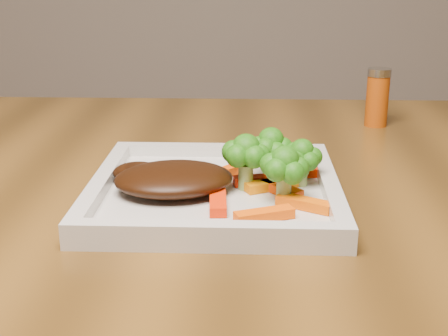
{
  "coord_description": "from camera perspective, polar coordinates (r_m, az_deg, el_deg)",
  "views": [
    {
      "loc": [
        -0.32,
        -0.85,
        1.0
      ],
      "look_at": [
        -0.35,
        -0.2,
        0.79
      ],
      "focal_mm": 50.0,
      "sensor_mm": 36.0,
      "label": 1
    }
  ],
  "objects": [
    {
      "name": "steak",
      "position": [
        0.68,
        -4.62,
        -0.99
      ],
      "size": [
        0.15,
        0.12,
        0.03
      ],
      "primitive_type": "ellipsoid",
      "rotation": [
        0.0,
        0.0,
        0.19
      ],
      "color": "black",
      "rests_on": "plate"
    },
    {
      "name": "carrot_0",
      "position": [
        0.61,
        3.71,
        -4.3
      ],
      "size": [
        0.06,
        0.04,
        0.01
      ],
      "primitive_type": "cube",
      "rotation": [
        0.0,
        0.0,
        0.39
      ],
      "color": "#FB5604",
      "rests_on": "plate"
    },
    {
      "name": "broccoli_1",
      "position": [
        0.7,
        7.13,
        0.94
      ],
      "size": [
        0.06,
        0.06,
        0.06
      ],
      "primitive_type": null,
      "rotation": [
        0.0,
        0.0,
        0.3
      ],
      "color": "#306E12",
      "rests_on": "plate"
    },
    {
      "name": "carrot_2",
      "position": [
        0.64,
        -0.56,
        -3.08
      ],
      "size": [
        0.02,
        0.06,
        0.01
      ],
      "primitive_type": "cube",
      "rotation": [
        0.0,
        0.0,
        1.63
      ],
      "color": "#F02903",
      "rests_on": "plate"
    },
    {
      "name": "carrot_3",
      "position": [
        0.73,
        7.64,
        -0.4
      ],
      "size": [
        0.05,
        0.02,
        0.01
      ],
      "primitive_type": "cube",
      "rotation": [
        0.0,
        0.0,
        0.21
      ],
      "color": "red",
      "rests_on": "plate"
    },
    {
      "name": "carrot_6",
      "position": [
        0.69,
        4.35,
        -1.52
      ],
      "size": [
        0.06,
        0.04,
        0.01
      ],
      "primitive_type": "cube",
      "rotation": [
        0.0,
        0.0,
        0.46
      ],
      "color": "orange",
      "rests_on": "plate"
    },
    {
      "name": "carrot_1",
      "position": [
        0.64,
        7.37,
        -3.23
      ],
      "size": [
        0.06,
        0.04,
        0.01
      ],
      "primitive_type": "cube",
      "rotation": [
        0.0,
        0.0,
        -0.51
      ],
      "color": "#EB5D03",
      "rests_on": "plate"
    },
    {
      "name": "plate",
      "position": [
        0.69,
        -0.83,
        -2.42
      ],
      "size": [
        0.27,
        0.27,
        0.01
      ],
      "primitive_type": "cube",
      "color": "silver",
      "rests_on": "dining_table"
    },
    {
      "name": "spice_shaker",
      "position": [
        1.02,
        13.85,
        6.29
      ],
      "size": [
        0.04,
        0.04,
        0.09
      ],
      "primitive_type": "cylinder",
      "rotation": [
        0.0,
        0.0,
        -0.27
      ],
      "color": "#A34109",
      "rests_on": "dining_table"
    },
    {
      "name": "broccoli_2",
      "position": [
        0.65,
        5.53,
        -0.64
      ],
      "size": [
        0.08,
        0.08,
        0.06
      ],
      "primitive_type": null,
      "rotation": [
        0.0,
        0.0,
        -0.43
      ],
      "color": "#146410",
      "rests_on": "plate"
    },
    {
      "name": "carrot_5",
      "position": [
        0.68,
        5.24,
        -1.95
      ],
      "size": [
        0.05,
        0.05,
        0.01
      ],
      "primitive_type": "cube",
      "rotation": [
        0.0,
        0.0,
        -0.83
      ],
      "color": "#FE4A04",
      "rests_on": "plate"
    },
    {
      "name": "carrot_7",
      "position": [
        0.7,
        3.21,
        -1.11
      ],
      "size": [
        0.06,
        0.03,
        0.01
      ],
      "primitive_type": "cube",
      "rotation": [
        0.0,
        0.0,
        0.21
      ],
      "color": "red",
      "rests_on": "plate"
    },
    {
      "name": "broccoli_3",
      "position": [
        0.68,
        2.01,
        0.53
      ],
      "size": [
        0.07,
        0.07,
        0.06
      ],
      "primitive_type": null,
      "rotation": [
        0.0,
        0.0,
        -0.18
      ],
      "color": "#1B7313",
      "rests_on": "plate"
    },
    {
      "name": "broccoli_0",
      "position": [
        0.72,
        4.3,
        1.78
      ],
      "size": [
        0.07,
        0.07,
        0.07
      ],
      "primitive_type": null,
      "rotation": [
        0.0,
        0.0,
        0.25
      ],
      "color": "#247213",
      "rests_on": "plate"
    },
    {
      "name": "carrot_4",
      "position": [
        0.75,
        1.33,
        0.06
      ],
      "size": [
        0.04,
        0.05,
        0.01
      ],
      "primitive_type": "cube",
      "rotation": [
        0.0,
        0.0,
        0.88
      ],
      "color": "#EB4903",
      "rests_on": "plate"
    }
  ]
}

